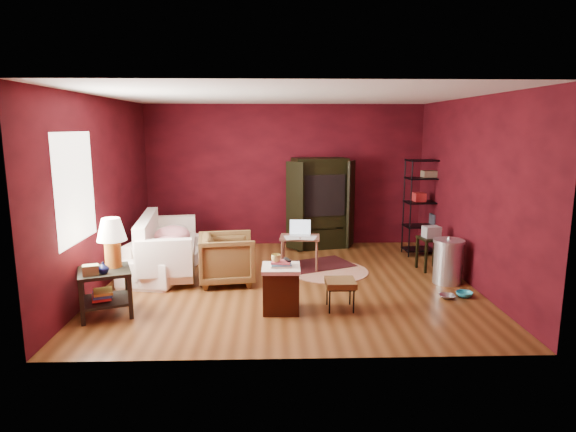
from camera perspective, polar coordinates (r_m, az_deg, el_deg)
name	(u,v)px	position (r m, az deg, el deg)	size (l,w,h in m)	color
room	(286,192)	(7.17, -0.27, 2.85)	(5.54, 5.04, 2.84)	brown
sofa	(167,247)	(8.17, -14.16, -3.63)	(2.07, 0.61, 0.81)	white
armchair	(227,256)	(7.42, -7.24, -4.74)	(0.81, 0.76, 0.84)	black
pet_bowl_steel	(447,291)	(7.13, 18.36, -8.44)	(0.22, 0.05, 0.22)	#ADAFB4
pet_bowl_turquoise	(465,289)	(7.28, 20.20, -8.12)	(0.23, 0.07, 0.23)	#279EB6
vase	(103,268)	(6.35, -21.05, -5.78)	(0.14, 0.14, 0.14)	#0B0F39
mug	(276,257)	(6.14, -1.42, -4.90)	(0.12, 0.10, 0.12)	#D2C666
side_table	(108,257)	(6.53, -20.52, -4.58)	(0.80, 0.80, 1.22)	black
sofa_cushions	(166,247)	(8.12, -14.31, -3.62)	(1.09, 2.14, 0.86)	white
hamper	(281,288)	(6.29, -0.82, -8.49)	(0.50, 0.50, 0.69)	#421D0F
footstool	(340,284)	(6.37, 6.23, -8.00)	(0.39, 0.39, 0.40)	black
rug_round	(329,271)	(8.05, 4.82, -6.51)	(1.61, 1.61, 0.01)	beige
rug_oriental	(318,264)	(8.37, 3.61, -5.75)	(1.33, 1.14, 0.01)	#4B1417
laptop_desk	(300,240)	(8.05, 1.41, -2.83)	(0.69, 0.56, 0.81)	brown
tv_armoire	(320,201)	(9.43, 3.79, 1.74)	(1.36, 0.91, 1.77)	black
wire_shelving	(429,203)	(9.27, 16.42, 1.51)	(0.90, 0.45, 1.78)	black
small_stand	(431,237)	(8.32, 16.60, -2.45)	(0.43, 0.43, 0.74)	black
trash_can	(448,261)	(7.75, 18.41, -5.10)	(0.61, 0.61, 0.73)	silver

